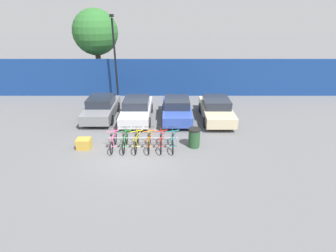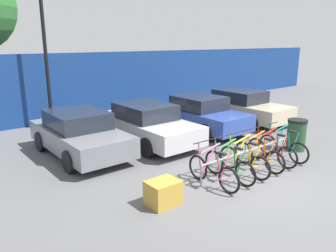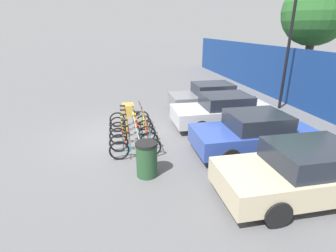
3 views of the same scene
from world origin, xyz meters
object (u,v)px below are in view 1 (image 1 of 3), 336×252
bicycle_green (124,142)px  tree_behind_hoarding (94,33)px  bicycle_orange (148,142)px  trash_bin (193,138)px  car_silver (136,109)px  lamp_post (114,55)px  car_beige (215,109)px  bike_rack (142,139)px  bicycle_red (160,142)px  car_grey (100,108)px  bicycle_yellow (136,142)px  bicycle_pink (112,142)px  car_blue (176,109)px  cargo_crate (83,144)px  bicycle_teal (172,142)px

bicycle_green → tree_behind_hoarding: bearing=110.3°
bicycle_orange → tree_behind_hoarding: size_ratio=0.26×
bicycle_orange → trash_bin: 2.36m
car_silver → trash_bin: car_silver is taller
bicycle_green → lamp_post: (-1.74, 7.97, 3.12)m
car_beige → bike_rack: bearing=-139.2°
bicycle_green → bicycle_red: bearing=1.1°
bicycle_red → car_grey: size_ratio=0.42×
bicycle_yellow → bicycle_orange: 0.65m
bicycle_green → car_beige: 6.68m
car_beige → trash_bin: (-1.77, -3.75, -0.17)m
bicycle_orange → bike_rack: bearing=155.3°
bicycle_pink → bicycle_green: 0.61m
car_blue → lamp_post: size_ratio=0.64×
trash_bin → cargo_crate: (-5.74, -0.20, -0.24)m
bicycle_orange → car_grey: 5.47m
car_grey → car_beige: bearing=-2.1°
lamp_post → car_blue: bearing=-41.6°
bicycle_red → lamp_post: 9.29m
trash_bin → tree_behind_hoarding: bearing=124.8°
car_blue → bicycle_red: bearing=-103.2°
bicycle_orange → cargo_crate: (-3.40, 0.02, -0.10)m
bicycle_yellow → car_beige: (4.76, 3.98, 0.31)m
bicycle_red → car_beige: (3.49, 3.98, 0.31)m
bicycle_orange → tree_behind_hoarding: 12.67m
tree_behind_hoarding → bicycle_orange: bearing=-65.1°
car_silver → cargo_crate: bearing=-120.8°
bicycle_yellow → trash_bin: bicycle_yellow is taller
bicycle_teal → car_silver: (-2.27, 3.96, 0.31)m
car_grey → cargo_crate: 4.25m
bicycle_green → car_beige: bearing=37.7°
bicycle_orange → bicycle_red: (0.62, 0.00, 0.00)m
cargo_crate → bicycle_red: bearing=-0.4°
bicycle_teal → cargo_crate: size_ratio=2.44×
bicycle_pink → lamp_post: (-1.13, 7.97, 3.12)m
trash_bin → bicycle_pink: bearing=-176.9°
bicycle_orange → car_silver: bearing=105.1°
bicycle_pink → cargo_crate: bearing=-177.1°
bike_rack → bicycle_yellow: (-0.33, -0.15, -0.11)m
bicycle_pink → trash_bin: size_ratio=1.66×
bicycle_pink → cargo_crate: 1.55m
car_blue → cargo_crate: (-4.95, -3.93, -0.42)m
bicycle_yellow → cargo_crate: bicycle_yellow is taller
cargo_crate → tree_behind_hoarding: 11.78m
bicycle_green → cargo_crate: 2.15m
car_silver → bicycle_green: bearing=-92.8°
bicycle_red → bicycle_green: bearing=177.4°
bicycle_orange → car_silver: size_ratio=0.40×
bicycle_pink → bicycle_yellow: bearing=3.8°
bicycle_teal → car_blue: size_ratio=0.42×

